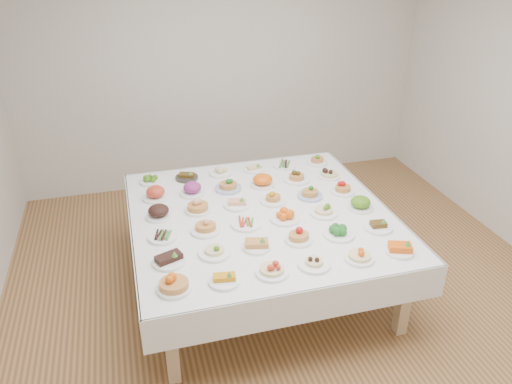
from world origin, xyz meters
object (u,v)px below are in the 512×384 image
object	(u,v)px
display_table	(261,220)
dish_35	(317,159)
dish_0	(174,281)
dish_18	(159,211)

from	to	relation	value
display_table	dish_35	bearing A→B (deg)	44.48
dish_0	dish_35	distance (m)	2.40
dish_0	dish_18	bearing A→B (deg)	90.03
dish_35	dish_18	bearing A→B (deg)	-158.33
dish_35	dish_0	bearing A→B (deg)	-135.41
dish_0	dish_35	world-z (taller)	dish_0
dish_18	display_table	bearing A→B (deg)	-10.80
dish_35	display_table	bearing A→B (deg)	-135.52
display_table	dish_35	xyz separation A→B (m)	(0.86, 0.84, 0.11)
display_table	dish_0	world-z (taller)	dish_0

